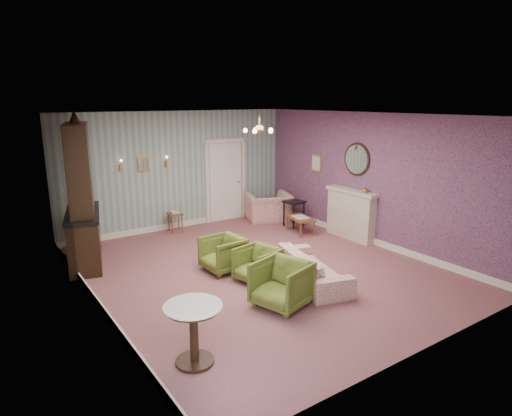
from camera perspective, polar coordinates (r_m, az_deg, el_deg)
floor at (r=8.51m, az=0.41°, el=-7.93°), size 7.00×7.00×0.00m
ceiling at (r=7.90m, az=0.45°, el=11.97°), size 7.00×7.00×0.00m
wall_back at (r=11.09m, az=-9.96°, el=4.81°), size 6.00×0.00×6.00m
wall_front at (r=5.67m, az=21.07°, el=-4.71°), size 6.00×0.00×6.00m
wall_left at (r=6.88m, az=-20.57°, el=-1.47°), size 0.00×7.00×7.00m
wall_right at (r=10.07m, az=14.63°, el=3.65°), size 0.00×7.00×7.00m
wall_right_floral at (r=10.06m, az=14.57°, el=3.64°), size 0.00×7.00×7.00m
door at (r=11.71m, az=-4.01°, el=3.63°), size 1.12×0.12×2.16m
olive_chair_a at (r=6.96m, az=3.34°, el=-9.55°), size 0.93×0.96×0.80m
olive_chair_b at (r=7.87m, az=0.16°, el=-7.12°), size 0.75×0.78×0.69m
olive_chair_c at (r=8.36m, az=-4.31°, el=-5.74°), size 0.69×0.74×0.73m
sofa_chintz at (r=7.90m, az=7.24°, el=-6.97°), size 1.02×1.95×0.73m
wingback_chair at (r=11.68m, az=1.62°, el=0.69°), size 1.31×1.08×0.99m
dresser at (r=9.03m, az=-21.84°, el=1.98°), size 1.03×1.84×2.91m
fireplace at (r=10.41m, az=12.18°, el=-0.78°), size 0.30×1.40×1.16m
mantel_vase at (r=9.99m, az=13.95°, el=2.35°), size 0.15×0.15×0.15m
oval_mirror at (r=10.24m, az=12.93°, el=6.19°), size 0.04×0.76×0.84m
framed_print at (r=11.24m, az=7.85°, el=5.78°), size 0.04×0.34×0.42m
coffee_table at (r=10.70m, az=5.75°, el=-2.22°), size 0.58×0.87×0.41m
side_table_black at (r=11.24m, az=4.92°, el=-0.73°), size 0.49×0.49×0.67m
pedestal_table at (r=5.61m, az=-8.05°, el=-15.91°), size 0.78×0.78×0.78m
nesting_table at (r=10.91m, az=-10.42°, el=-1.74°), size 0.38×0.45×0.53m
gilt_mirror_back at (r=10.69m, az=-14.34°, el=5.60°), size 0.28×0.06×0.36m
sconce_left at (r=10.49m, az=-17.12°, el=5.27°), size 0.16×0.12×0.30m
sconce_right at (r=10.86m, az=-11.57°, el=5.89°), size 0.16×0.12×0.30m
chandelier at (r=7.92m, az=0.44°, el=10.02°), size 0.56×0.56×0.36m
burgundy_cushion at (r=11.54m, az=1.85°, el=0.46°), size 0.41×0.28×0.39m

